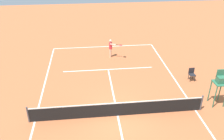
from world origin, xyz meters
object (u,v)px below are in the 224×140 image
umpire_chair (220,82)px  courtside_chair_mid (192,74)px  player_serving (111,47)px  tennis_ball (106,71)px

umpire_chair → courtside_chair_mid: 3.28m
player_serving → courtside_chair_mid: bearing=71.7°
umpire_chair → courtside_chair_mid: (0.36, -3.08, -1.07)m
umpire_chair → courtside_chair_mid: bearing=-83.3°
player_serving → courtside_chair_mid: size_ratio=1.76×
tennis_ball → courtside_chair_mid: 6.66m
player_serving → umpire_chair: size_ratio=0.69×
player_serving → umpire_chair: 9.85m
tennis_ball → courtside_chair_mid: bearing=162.3°
tennis_ball → player_serving: bearing=-105.2°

